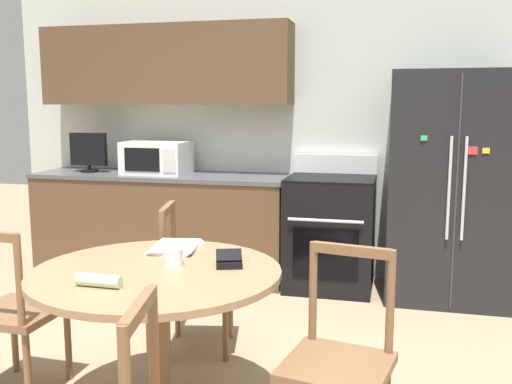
# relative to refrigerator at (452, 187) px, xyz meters

# --- Properties ---
(back_wall) EXTENTS (5.20, 0.44, 2.60)m
(back_wall) POSITION_rel_refrigerator_xyz_m (-1.64, 0.36, 0.58)
(back_wall) COLOR silver
(back_wall) RESTS_ON ground_plane
(kitchen_counter) EXTENTS (2.27, 0.64, 0.90)m
(kitchen_counter) POSITION_rel_refrigerator_xyz_m (-2.42, 0.07, -0.42)
(kitchen_counter) COLOR brown
(kitchen_counter) RESTS_ON ground_plane
(refrigerator) EXTENTS (0.94, 0.74, 1.75)m
(refrigerator) POSITION_rel_refrigerator_xyz_m (0.00, 0.00, 0.00)
(refrigerator) COLOR black
(refrigerator) RESTS_ON ground_plane
(oven_range) EXTENTS (0.70, 0.68, 1.08)m
(oven_range) POSITION_rel_refrigerator_xyz_m (-0.92, 0.04, -0.41)
(oven_range) COLOR black
(oven_range) RESTS_ON ground_plane
(microwave) EXTENTS (0.55, 0.40, 0.28)m
(microwave) POSITION_rel_refrigerator_xyz_m (-2.45, 0.05, 0.17)
(microwave) COLOR white
(microwave) RESTS_ON kitchen_counter
(countertop_tv) EXTENTS (0.34, 0.16, 0.35)m
(countertop_tv) POSITION_rel_refrigerator_xyz_m (-3.10, 0.03, 0.21)
(countertop_tv) COLOR black
(countertop_tv) RESTS_ON kitchen_counter
(dining_table) EXTENTS (1.15, 1.15, 0.75)m
(dining_table) POSITION_rel_refrigerator_xyz_m (-1.46, -2.21, -0.27)
(dining_table) COLOR #997551
(dining_table) RESTS_ON ground_plane
(dining_chair_left) EXTENTS (0.43, 0.43, 0.90)m
(dining_chair_left) POSITION_rel_refrigerator_xyz_m (-2.30, -2.12, -0.44)
(dining_chair_left) COLOR brown
(dining_chair_left) RESTS_ON ground_plane
(dining_chair_far) EXTENTS (0.50, 0.50, 0.90)m
(dining_chair_far) POSITION_rel_refrigerator_xyz_m (-1.59, -1.38, -0.44)
(dining_chair_far) COLOR brown
(dining_chair_far) RESTS_ON ground_plane
(dining_chair_right) EXTENTS (0.49, 0.49, 0.90)m
(dining_chair_right) POSITION_rel_refrigerator_xyz_m (-0.62, -2.29, -0.44)
(dining_chair_right) COLOR brown
(dining_chair_right) RESTS_ON ground_plane
(candle_glass) EXTENTS (0.10, 0.10, 0.08)m
(candle_glass) POSITION_rel_refrigerator_xyz_m (-1.41, -2.13, -0.08)
(candle_glass) COLOR silver
(candle_glass) RESTS_ON dining_table
(folded_napkin) EXTENTS (0.20, 0.06, 0.05)m
(folded_napkin) POSITION_rel_refrigerator_xyz_m (-1.59, -2.50, -0.09)
(folded_napkin) COLOR beige
(folded_napkin) RESTS_ON dining_table
(wallet) EXTENTS (0.15, 0.16, 0.07)m
(wallet) POSITION_rel_refrigerator_xyz_m (-1.16, -2.08, -0.09)
(wallet) COLOR black
(wallet) RESTS_ON dining_table
(mail_stack) EXTENTS (0.26, 0.33, 0.02)m
(mail_stack) POSITION_rel_refrigerator_xyz_m (-1.51, -1.85, -0.11)
(mail_stack) COLOR white
(mail_stack) RESTS_ON dining_table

